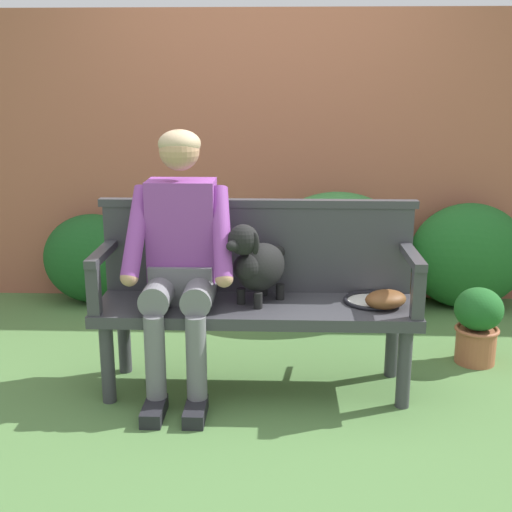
{
  "coord_description": "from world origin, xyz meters",
  "views": [
    {
      "loc": [
        0.12,
        -3.21,
        1.58
      ],
      "look_at": [
        0.0,
        0.0,
        0.72
      ],
      "focal_mm": 46.57,
      "sensor_mm": 36.0,
      "label": 1
    }
  ],
  "objects": [
    {
      "name": "ground_plane",
      "position": [
        0.0,
        0.0,
        0.0
      ],
      "size": [
        40.0,
        40.0,
        0.0
      ],
      "primitive_type": "plane",
      "color": "#4C753D"
    },
    {
      "name": "bench_armrest_left_end",
      "position": [
        -0.77,
        -0.09,
        0.67
      ],
      "size": [
        0.06,
        0.48,
        0.28
      ],
      "color": "#38383D",
      "rests_on": "garden_bench"
    },
    {
      "name": "bench_backrest",
      "position": [
        0.0,
        0.21,
        0.73
      ],
      "size": [
        1.67,
        0.06,
        0.5
      ],
      "color": "#38383D",
      "rests_on": "garden_bench"
    },
    {
      "name": "tennis_racket",
      "position": [
        0.6,
        0.07,
        0.48
      ],
      "size": [
        0.33,
        0.58,
        0.03
      ],
      "color": "black",
      "rests_on": "garden_bench"
    },
    {
      "name": "garden_bench",
      "position": [
        0.0,
        0.0,
        0.41
      ],
      "size": [
        1.63,
        0.48,
        0.47
      ],
      "color": "#38383D",
      "rests_on": "ground"
    },
    {
      "name": "baseball_glove",
      "position": [
        0.65,
        -0.05,
        0.52
      ],
      "size": [
        0.28,
        0.26,
        0.09
      ],
      "primitive_type": "ellipsoid",
      "rotation": [
        0.0,
        0.0,
        0.53
      ],
      "color": "brown",
      "rests_on": "garden_bench"
    },
    {
      "name": "brick_garden_fence",
      "position": [
        0.0,
        1.69,
        1.02
      ],
      "size": [
        8.0,
        0.3,
        2.05
      ],
      "primitive_type": "cube",
      "color": "#9E5642",
      "rests_on": "ground"
    },
    {
      "name": "hedge_bush_mid_left",
      "position": [
        0.52,
        1.3,
        0.41
      ],
      "size": [
        1.02,
        0.92,
        0.83
      ],
      "primitive_type": "ellipsoid",
      "color": "#337538",
      "rests_on": "ground"
    },
    {
      "name": "dog_on_bench",
      "position": [
        0.0,
        0.0,
        0.68
      ],
      "size": [
        0.35,
        0.4,
        0.43
      ],
      "color": "black",
      "rests_on": "garden_bench"
    },
    {
      "name": "person_seated",
      "position": [
        -0.38,
        -0.01,
        0.74
      ],
      "size": [
        0.56,
        0.64,
        1.34
      ],
      "color": "black",
      "rests_on": "ground"
    },
    {
      "name": "potted_plant",
      "position": [
        1.25,
        0.37,
        0.24
      ],
      "size": [
        0.27,
        0.27,
        0.45
      ],
      "color": "#A85B3D",
      "rests_on": "ground"
    },
    {
      "name": "bench_armrest_right_end",
      "position": [
        0.77,
        -0.09,
        0.67
      ],
      "size": [
        0.06,
        0.48,
        0.28
      ],
      "color": "#38383D",
      "rests_on": "garden_bench"
    },
    {
      "name": "hedge_bush_far_left",
      "position": [
        1.44,
        1.34,
        0.38
      ],
      "size": [
        0.82,
        0.49,
        0.75
      ],
      "primitive_type": "ellipsoid",
      "color": "#1E5B23",
      "rests_on": "ground"
    },
    {
      "name": "hedge_bush_mid_right",
      "position": [
        -1.22,
        1.36,
        0.33
      ],
      "size": [
        0.72,
        0.5,
        0.65
      ],
      "primitive_type": "ellipsoid",
      "color": "#194C1E",
      "rests_on": "ground"
    }
  ]
}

